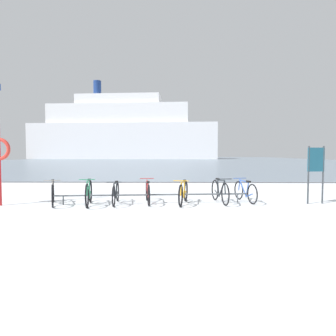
{
  "coord_description": "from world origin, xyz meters",
  "views": [
    {
      "loc": [
        0.17,
        -5.61,
        1.58
      ],
      "look_at": [
        -0.06,
        6.89,
        0.95
      ],
      "focal_mm": 30.7,
      "sensor_mm": 36.0,
      "label": 1
    }
  ],
  "objects_px": {
    "bicycle_0": "(53,193)",
    "bicycle_6": "(245,191)",
    "bicycle_3": "(148,192)",
    "ferry_ship": "(123,133)",
    "bicycle_4": "(183,193)",
    "bicycle_1": "(89,193)",
    "info_sign": "(316,165)",
    "bicycle_5": "(220,191)",
    "bicycle_2": "(116,193)"
  },
  "relations": [
    {
      "from": "bicycle_4",
      "to": "bicycle_6",
      "type": "height_order",
      "value": "bicycle_4"
    },
    {
      "from": "bicycle_0",
      "to": "bicycle_6",
      "type": "relative_size",
      "value": 1.06
    },
    {
      "from": "bicycle_5",
      "to": "bicycle_6",
      "type": "distance_m",
      "value": 0.89
    },
    {
      "from": "bicycle_3",
      "to": "bicycle_6",
      "type": "xyz_separation_m",
      "value": [
        3.17,
        0.33,
        -0.0
      ]
    },
    {
      "from": "bicycle_3",
      "to": "bicycle_5",
      "type": "height_order",
      "value": "bicycle_5"
    },
    {
      "from": "bicycle_2",
      "to": "bicycle_4",
      "type": "relative_size",
      "value": 0.99
    },
    {
      "from": "bicycle_3",
      "to": "bicycle_1",
      "type": "bearing_deg",
      "value": -167.79
    },
    {
      "from": "bicycle_0",
      "to": "bicycle_3",
      "type": "height_order",
      "value": "bicycle_0"
    },
    {
      "from": "bicycle_0",
      "to": "bicycle_4",
      "type": "height_order",
      "value": "bicycle_0"
    },
    {
      "from": "bicycle_2",
      "to": "bicycle_6",
      "type": "relative_size",
      "value": 1.08
    },
    {
      "from": "bicycle_0",
      "to": "info_sign",
      "type": "height_order",
      "value": "info_sign"
    },
    {
      "from": "bicycle_0",
      "to": "bicycle_3",
      "type": "distance_m",
      "value": 2.93
    },
    {
      "from": "ferry_ship",
      "to": "bicycle_6",
      "type": "bearing_deg",
      "value": -77.22
    },
    {
      "from": "bicycle_0",
      "to": "bicycle_5",
      "type": "bearing_deg",
      "value": 4.45
    },
    {
      "from": "bicycle_1",
      "to": "bicycle_3",
      "type": "distance_m",
      "value": 1.82
    },
    {
      "from": "bicycle_4",
      "to": "bicycle_6",
      "type": "xyz_separation_m",
      "value": [
        2.04,
        0.46,
        -0.01
      ]
    },
    {
      "from": "bicycle_2",
      "to": "bicycle_6",
      "type": "height_order",
      "value": "bicycle_6"
    },
    {
      "from": "bicycle_4",
      "to": "bicycle_5",
      "type": "distance_m",
      "value": 1.2
    },
    {
      "from": "bicycle_4",
      "to": "ferry_ship",
      "type": "distance_m",
      "value": 80.07
    },
    {
      "from": "bicycle_2",
      "to": "bicycle_3",
      "type": "xyz_separation_m",
      "value": [
        0.99,
        0.16,
        0.01
      ]
    },
    {
      "from": "info_sign",
      "to": "ferry_ship",
      "type": "height_order",
      "value": "ferry_ship"
    },
    {
      "from": "bicycle_4",
      "to": "bicycle_1",
      "type": "bearing_deg",
      "value": -175.01
    },
    {
      "from": "bicycle_0",
      "to": "bicycle_2",
      "type": "height_order",
      "value": "bicycle_0"
    },
    {
      "from": "bicycle_4",
      "to": "bicycle_5",
      "type": "height_order",
      "value": "bicycle_5"
    },
    {
      "from": "bicycle_0",
      "to": "bicycle_6",
      "type": "distance_m",
      "value": 6.12
    },
    {
      "from": "bicycle_2",
      "to": "info_sign",
      "type": "xyz_separation_m",
      "value": [
        6.28,
        0.16,
        0.88
      ]
    },
    {
      "from": "bicycle_2",
      "to": "info_sign",
      "type": "bearing_deg",
      "value": 1.42
    },
    {
      "from": "bicycle_0",
      "to": "bicycle_4",
      "type": "bearing_deg",
      "value": 2.38
    },
    {
      "from": "ferry_ship",
      "to": "bicycle_1",
      "type": "bearing_deg",
      "value": -80.82
    },
    {
      "from": "bicycle_5",
      "to": "bicycle_2",
      "type": "bearing_deg",
      "value": -175.34
    },
    {
      "from": "bicycle_1",
      "to": "bicycle_2",
      "type": "relative_size",
      "value": 0.99
    },
    {
      "from": "bicycle_3",
      "to": "bicycle_4",
      "type": "height_order",
      "value": "bicycle_4"
    },
    {
      "from": "bicycle_6",
      "to": "info_sign",
      "type": "relative_size",
      "value": 0.86
    },
    {
      "from": "bicycle_1",
      "to": "bicycle_2",
      "type": "xyz_separation_m",
      "value": [
        0.78,
        0.22,
        -0.04
      ]
    },
    {
      "from": "bicycle_4",
      "to": "bicycle_5",
      "type": "xyz_separation_m",
      "value": [
        1.18,
        0.24,
        0.02
      ]
    },
    {
      "from": "bicycle_3",
      "to": "ferry_ship",
      "type": "relative_size",
      "value": 0.03
    },
    {
      "from": "bicycle_5",
      "to": "info_sign",
      "type": "xyz_separation_m",
      "value": [
        2.98,
        -0.11,
        0.85
      ]
    },
    {
      "from": "ferry_ship",
      "to": "bicycle_2",
      "type": "bearing_deg",
      "value": -80.23
    },
    {
      "from": "bicycle_0",
      "to": "bicycle_2",
      "type": "relative_size",
      "value": 0.99
    },
    {
      "from": "bicycle_3",
      "to": "bicycle_4",
      "type": "bearing_deg",
      "value": -6.59
    },
    {
      "from": "bicycle_2",
      "to": "bicycle_0",
      "type": "bearing_deg",
      "value": -175.92
    },
    {
      "from": "bicycle_2",
      "to": "ferry_ship",
      "type": "height_order",
      "value": "ferry_ship"
    },
    {
      "from": "bicycle_1",
      "to": "info_sign",
      "type": "distance_m",
      "value": 7.12
    },
    {
      "from": "bicycle_4",
      "to": "bicycle_2",
      "type": "bearing_deg",
      "value": -179.18
    },
    {
      "from": "bicycle_6",
      "to": "ferry_ship",
      "type": "height_order",
      "value": "ferry_ship"
    },
    {
      "from": "bicycle_2",
      "to": "ferry_ship",
      "type": "bearing_deg",
      "value": 99.77
    },
    {
      "from": "bicycle_3",
      "to": "info_sign",
      "type": "xyz_separation_m",
      "value": [
        5.28,
        -0.01,
        0.88
      ]
    },
    {
      "from": "bicycle_0",
      "to": "bicycle_5",
      "type": "xyz_separation_m",
      "value": [
        5.23,
        0.41,
        0.01
      ]
    },
    {
      "from": "bicycle_2",
      "to": "bicycle_4",
      "type": "height_order",
      "value": "bicycle_4"
    },
    {
      "from": "ferry_ship",
      "to": "bicycle_5",
      "type": "bearing_deg",
      "value": -77.86
    }
  ]
}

